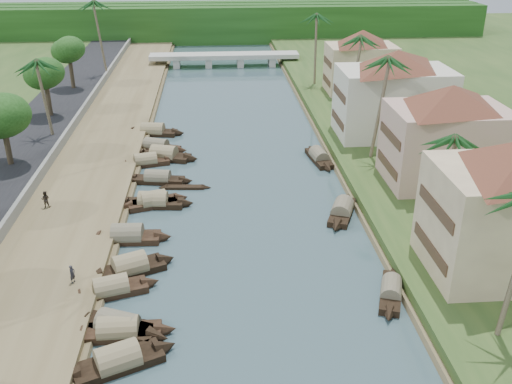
{
  "coord_description": "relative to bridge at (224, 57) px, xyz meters",
  "views": [
    {
      "loc": [
        -2.33,
        -36.5,
        24.33
      ],
      "look_at": [
        1.32,
        11.0,
        2.0
      ],
      "focal_mm": 40.0,
      "sensor_mm": 36.0,
      "label": 1
    }
  ],
  "objects": [
    {
      "name": "ground",
      "position": [
        -0.0,
        -72.0,
        -1.72
      ],
      "size": [
        220.0,
        220.0,
        0.0
      ],
      "primitive_type": "plane",
      "color": "#395055",
      "rests_on": "ground"
    },
    {
      "name": "left_bank",
      "position": [
        -16.0,
        -52.0,
        -1.32
      ],
      "size": [
        10.0,
        180.0,
        0.8
      ],
      "primitive_type": "cube",
      "color": "brown",
      "rests_on": "ground"
    },
    {
      "name": "right_bank",
      "position": [
        19.0,
        -52.0,
        -1.12
      ],
      "size": [
        16.0,
        180.0,
        1.2
      ],
      "primitive_type": "cube",
      "color": "#29441B",
      "rests_on": "ground"
    },
    {
      "name": "road",
      "position": [
        -24.5,
        -52.0,
        -1.02
      ],
      "size": [
        8.0,
        180.0,
        1.4
      ],
      "primitive_type": "cube",
      "color": "black",
      "rests_on": "ground"
    },
    {
      "name": "retaining_wall",
      "position": [
        -20.2,
        -52.0,
        -0.37
      ],
      "size": [
        0.4,
        180.0,
        1.1
      ],
      "primitive_type": "cube",
      "color": "gray",
      "rests_on": "left_bank"
    },
    {
      "name": "treeline",
      "position": [
        -0.0,
        28.0,
        2.28
      ],
      "size": [
        120.0,
        14.0,
        8.0
      ],
      "color": "#183C10",
      "rests_on": "ground"
    },
    {
      "name": "bridge",
      "position": [
        0.0,
        0.0,
        0.0
      ],
      "size": [
        28.0,
        4.0,
        2.4
      ],
      "color": "#ADADA2",
      "rests_on": "ground"
    },
    {
      "name": "building_mid",
      "position": [
        19.99,
        -58.0,
        4.41
      ],
      "size": [
        14.11,
        14.11,
        9.7
      ],
      "color": "tan",
      "rests_on": "right_bank"
    },
    {
      "name": "building_far",
      "position": [
        18.99,
        -44.0,
        4.66
      ],
      "size": [
        15.59,
        15.59,
        10.2
      ],
      "color": "beige",
      "rests_on": "right_bank"
    },
    {
      "name": "building_distant",
      "position": [
        19.99,
        -24.0,
        4.16
      ],
      "size": [
        12.62,
        12.62,
        9.2
      ],
      "color": "beige",
      "rests_on": "right_bank"
    },
    {
      "name": "sampan_1",
      "position": [
        -8.59,
        -81.1,
        -1.31
      ],
      "size": [
        7.65,
        4.65,
        2.26
      ],
      "rotation": [
        0.0,
        0.0,
        0.42
      ],
      "color": "black",
      "rests_on": "ground"
    },
    {
      "name": "sampan_2",
      "position": [
        -8.97,
        -78.2,
        -1.31
      ],
      "size": [
        7.67,
        1.81,
        2.05
      ],
      "rotation": [
        0.0,
        0.0,
        0.01
      ],
      "color": "black",
      "rests_on": "ground"
    },
    {
      "name": "sampan_3",
      "position": [
        -9.09,
        -77.7,
        -1.31
      ],
      "size": [
        7.58,
        4.43,
        2.06
      ],
      "rotation": [
        0.0,
        0.0,
        -0.41
      ],
      "color": "black",
      "rests_on": "ground"
    },
    {
      "name": "sampan_4",
      "position": [
        -10.15,
        -73.43,
        -1.31
      ],
      "size": [
        7.34,
        3.58,
        2.07
      ],
      "rotation": [
        0.0,
        0.0,
        0.29
      ],
      "color": "black",
      "rests_on": "ground"
    },
    {
      "name": "sampan_5",
      "position": [
        -9.14,
        -70.65,
        -1.3
      ],
      "size": [
        7.5,
        4.63,
        2.35
      ],
      "rotation": [
        0.0,
        0.0,
        0.41
      ],
      "color": "black",
      "rests_on": "ground"
    },
    {
      "name": "sampan_6",
      "position": [
        -9.95,
        -65.68,
        -1.3
      ],
      "size": [
        7.7,
        2.21,
        2.27
      ],
      "rotation": [
        0.0,
        0.0,
        -0.04
      ],
      "color": "black",
      "rests_on": "ground"
    },
    {
      "name": "sampan_7",
      "position": [
        -8.37,
        -59.17,
        -1.31
      ],
      "size": [
        8.07,
        2.34,
        2.13
      ],
      "rotation": [
        0.0,
        0.0,
        -0.09
      ],
      "color": "black",
      "rests_on": "ground"
    },
    {
      "name": "sampan_8",
      "position": [
        -8.32,
        -59.09,
        -1.31
      ],
      "size": [
        7.1,
        3.66,
        2.16
      ],
      "rotation": [
        0.0,
        0.0,
        0.31
      ],
      "color": "black",
      "rests_on": "ground"
    },
    {
      "name": "sampan_9",
      "position": [
        -8.36,
        -53.65,
        -1.31
      ],
      "size": [
        7.7,
        2.69,
        1.95
      ],
      "rotation": [
        0.0,
        0.0,
        -0.17
      ],
      "color": "black",
      "rests_on": "ground"
    },
    {
      "name": "sampan_10",
      "position": [
        -10.09,
        -48.79,
        -1.31
      ],
      "size": [
        7.36,
        3.17,
        2.02
      ],
      "rotation": [
        0.0,
        0.0,
        0.24
      ],
      "color": "black",
      "rests_on": "ground"
    },
    {
      "name": "sampan_11",
      "position": [
        -8.19,
        -47.02,
        -1.3
      ],
      "size": [
        8.59,
        4.25,
        2.39
      ],
      "rotation": [
        0.0,
        0.0,
        -0.3
      ],
      "color": "black",
      "rests_on": "ground"
    },
    {
      "name": "sampan_12",
      "position": [
        -9.33,
        -43.92,
        -1.31
      ],
      "size": [
        8.13,
        4.42,
        1.98
      ],
      "rotation": [
        0.0,
        0.0,
        -0.38
      ],
      "color": "black",
      "rests_on": "ground"
    },
    {
      "name": "sampan_13",
      "position": [
        -10.18,
        -38.44,
        -1.3
      ],
      "size": [
        8.56,
        3.13,
        2.28
      ],
      "rotation": [
        0.0,
        0.0,
        -0.17
      ],
      "color": "black",
      "rests_on": "ground"
    },
    {
      "name": "sampan_14",
      "position": [
        10.01,
        -75.21,
        -1.32
      ],
      "size": [
        3.57,
        7.13,
        1.78
      ],
      "rotation": [
        0.0,
        0.0,
        1.23
      ],
      "color": "black",
      "rests_on": "ground"
    },
    {
      "name": "sampan_15",
      "position": [
        9.21,
        -62.34,
        -1.31
      ],
      "size": [
        4.39,
        7.92,
        2.13
      ],
      "rotation": [
        0.0,
        0.0,
        1.19
      ],
      "color": "black",
      "rests_on": "ground"
    },
    {
      "name": "sampan_16",
      "position": [
        9.46,
        -48.9,
        -1.31
      ],
      "size": [
        2.64,
        8.13,
        1.99
      ],
      "rotation": [
        0.0,
        0.0,
        1.72
      ],
      "color": "black",
      "rests_on": "ground"
    },
    {
      "name": "canoe_1",
      "position": [
        -9.26,
        -77.41,
        -1.62
      ],
      "size": [
        4.62,
        1.9,
        0.74
      ],
      "rotation": [
        0.0,
        0.0,
        0.26
      ],
      "color": "black",
      "rests_on": "ground"
    },
    {
      "name": "canoe_2",
      "position": [
        -5.54,
        -55.34,
        -1.62
      ],
      "size": [
        5.49,
        1.19,
        0.79
      ],
      "rotation": [
        0.0,
        0.0,
        -0.07
      ],
      "color": "black",
      "rests_on": "ground"
    },
    {
      "name": "palm_1",
      "position": [
        16.0,
        -67.45,
        7.29
      ],
      "size": [
        3.2,
        3.2,
        9.53
      ],
      "color": "#76684F",
      "rests_on": "ground"
    },
    {
      "name": "palm_2",
      "position": [
        15.0,
        -51.09,
        9.97
      ],
      "size": [
        3.2,
        3.2,
        12.3
      ],
      "color": "#76684F",
      "rests_on": "ground"
    },
    {
      "name": "palm_3",
      "position": [
        16.0,
        -35.52,
        9.42
      ],
      "size": [
        3.2,
        3.2,
        11.72
      ],
      "color": "#76684F",
      "rests_on": "ground"
    },
    {
      "name": "palm_6",
      "position": [
        -22.0,
        -41.46,
        8.3
      ],
      "size": [
        3.2,
        3.2,
        10.37
      ],
      "color": "#76684F",
      "rests_on": "ground"
    },
    {
      "name": "palm_7",
      "position": [
        14.0,
        -18.85,
        9.91
      ],
      "size": [
        3.2,
        3.2,
        12.25
      ],
      "color": "#76684F",
      "rests_on": "ground"
    },
    {
      "name": "palm_8",
      "position": [
        -20.5,
        -10.32,
        11.12
      ],
      "size": [
        3.2,
        3.2,
        13.3
      ],
      "color": "#76684F",
      "rests_on": "ground"
    },
    {
      "name": "tree_3",
      "position": [
        -24.0,
        -50.64,
        4.86
      ],
      "size": [
        5.37,
        5.37,
        7.47
      ],
      "color": "#4A3C2A",
      "rests_on": "ground"
    },
    {
      "name": "tree_4",
      "position": [
        -24.0,
        -33.52,
        5.16
      ],
      "size": [
        4.63,
        4.63,
        7.49
      ],
      "color": "#4A3C2A",
      "rests_on": "ground"
    },
    {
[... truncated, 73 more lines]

